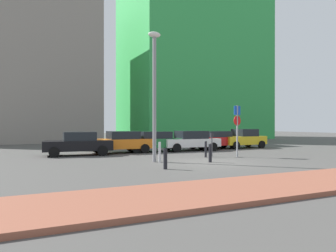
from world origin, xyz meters
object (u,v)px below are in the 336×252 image
(parking_sign_post, at_px, (237,125))
(traffic_bollard_far, at_px, (210,153))
(traffic_bollard_near, at_px, (160,152))
(parked_car_orange, at_px, (121,142))
(parked_car_yellow, at_px, (243,139))
(parked_car_white, at_px, (190,140))
(street_lamp, at_px, (154,85))
(parking_meter, at_px, (212,141))
(traffic_bollard_mid, at_px, (165,159))
(parked_car_black, at_px, (78,143))
(traffic_bollard_edge, at_px, (206,149))
(parked_car_green, at_px, (154,141))
(parked_car_red, at_px, (214,140))

(parking_sign_post, relative_size, traffic_bollard_far, 3.30)
(traffic_bollard_near, height_order, traffic_bollard_far, traffic_bollard_near)
(parked_car_orange, xyz_separation_m, parking_sign_post, (5.63, -5.71, 1.21))
(parked_car_orange, height_order, parked_car_yellow, parked_car_yellow)
(parked_car_white, bearing_deg, street_lamp, -133.72)
(traffic_bollard_far, bearing_deg, traffic_bollard_near, 155.72)
(parking_meter, bearing_deg, traffic_bollard_near, -160.85)
(traffic_bollard_mid, bearing_deg, parked_car_white, 54.54)
(parked_car_yellow, relative_size, street_lamp, 0.57)
(traffic_bollard_far, bearing_deg, parked_car_black, 129.68)
(parked_car_white, bearing_deg, traffic_bollard_mid, -125.46)
(traffic_bollard_mid, bearing_deg, traffic_bollard_edge, 39.66)
(parked_car_orange, distance_m, traffic_bollard_near, 6.23)
(parked_car_green, bearing_deg, parked_car_white, -8.00)
(parked_car_yellow, relative_size, parking_meter, 2.68)
(traffic_bollard_near, bearing_deg, parked_car_yellow, 31.09)
(parked_car_green, bearing_deg, traffic_bollard_far, -88.54)
(traffic_bollard_far, xyz_separation_m, traffic_bollard_edge, (1.13, 2.25, 0.01))
(parked_car_black, height_order, parked_car_orange, parked_car_orange)
(traffic_bollard_near, bearing_deg, parked_car_white, 48.84)
(parked_car_orange, relative_size, parked_car_green, 0.98)
(parked_car_red, bearing_deg, parking_meter, -124.44)
(parked_car_white, relative_size, traffic_bollard_mid, 4.85)
(traffic_bollard_far, bearing_deg, parked_car_white, 68.90)
(traffic_bollard_mid, bearing_deg, parked_car_red, 46.64)
(traffic_bollard_mid, distance_m, traffic_bollard_edge, 5.67)
(parked_car_white, bearing_deg, parking_meter, -101.75)
(parking_meter, height_order, traffic_bollard_edge, parking_meter)
(parked_car_black, bearing_deg, parked_car_white, 0.67)
(parked_car_white, height_order, traffic_bollard_near, parked_car_white)
(parked_car_red, relative_size, street_lamp, 0.62)
(parked_car_red, xyz_separation_m, parking_sign_post, (-2.22, -5.96, 1.22))
(parked_car_red, bearing_deg, traffic_bollard_edge, -127.46)
(parked_car_black, height_order, traffic_bollard_near, parked_car_black)
(traffic_bollard_edge, bearing_deg, traffic_bollard_near, -161.93)
(traffic_bollard_edge, bearing_deg, parked_car_white, 71.75)
(parked_car_green, relative_size, traffic_bollard_near, 4.12)
(parked_car_white, distance_m, traffic_bollard_far, 7.43)
(parked_car_white, xyz_separation_m, parking_sign_post, (0.31, -5.32, 1.21))
(traffic_bollard_mid, bearing_deg, parked_car_yellow, 37.88)
(parked_car_black, bearing_deg, parking_meter, -29.95)
(parked_car_green, height_order, parked_car_yellow, parked_car_yellow)
(parked_car_orange, height_order, traffic_bollard_mid, parked_car_orange)
(traffic_bollard_far, bearing_deg, traffic_bollard_mid, -157.13)
(parked_car_white, distance_m, traffic_bollard_mid, 10.18)
(parked_car_green, xyz_separation_m, traffic_bollard_edge, (1.32, -5.07, -0.29))
(parked_car_black, xyz_separation_m, parked_car_red, (10.87, 0.74, -0.00))
(parking_sign_post, relative_size, traffic_bollard_mid, 3.41)
(traffic_bollard_mid, height_order, traffic_bollard_edge, traffic_bollard_edge)
(parked_car_green, xyz_separation_m, parked_car_yellow, (8.23, 0.08, 0.03))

